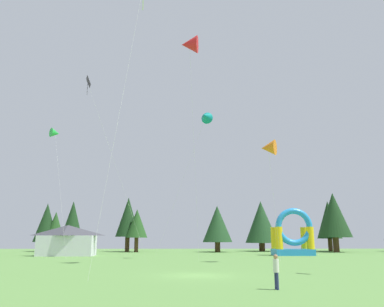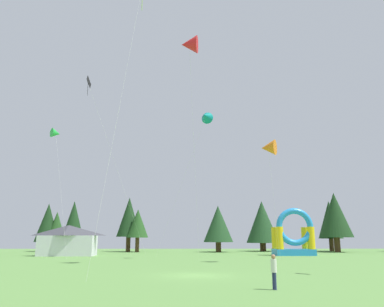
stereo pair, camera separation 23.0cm
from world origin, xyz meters
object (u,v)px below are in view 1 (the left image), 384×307
(person_near_camera, at_px, (276,269))
(festival_tent, at_px, (67,240))
(inflatable_orange_dome, at_px, (293,238))
(kite_orange_delta, at_px, (268,148))
(kite_black_diamond, at_px, (87,84))
(kite_red_delta, at_px, (190,45))
(kite_teal_delta, at_px, (206,117))
(kite_green_delta, at_px, (55,133))

(person_near_camera, height_order, festival_tent, festival_tent)
(person_near_camera, xyz_separation_m, inflatable_orange_dome, (10.96, 35.91, 1.41))
(kite_orange_delta, distance_m, festival_tent, 31.05)
(kite_black_diamond, xyz_separation_m, person_near_camera, (17.09, -26.53, -20.74))
(kite_red_delta, xyz_separation_m, inflatable_orange_dome, (15.11, 18.69, -20.00))
(kite_teal_delta, xyz_separation_m, festival_tent, (-18.94, 8.75, -15.39))
(kite_orange_delta, bearing_deg, kite_green_delta, 154.32)
(kite_red_delta, xyz_separation_m, kite_teal_delta, (2.19, 9.39, -4.95))
(kite_red_delta, bearing_deg, kite_orange_delta, 20.60)
(kite_black_diamond, height_order, inflatable_orange_dome, kite_black_diamond)
(kite_red_delta, xyz_separation_m, kite_orange_delta, (8.61, 3.24, -10.39))
(inflatable_orange_dome, distance_m, festival_tent, 31.86)
(kite_black_diamond, bearing_deg, inflatable_orange_dome, 18.48)
(kite_red_delta, distance_m, festival_tent, 31.99)
(person_near_camera, bearing_deg, kite_orange_delta, -30.27)
(kite_teal_delta, bearing_deg, inflatable_orange_dome, 35.74)
(kite_red_delta, distance_m, kite_teal_delta, 10.84)
(kite_orange_delta, height_order, inflatable_orange_dome, kite_orange_delta)
(kite_red_delta, xyz_separation_m, festival_tent, (-16.75, 18.14, -20.34))
(kite_black_diamond, xyz_separation_m, inflatable_orange_dome, (28.05, 9.37, -19.34))
(person_near_camera, bearing_deg, kite_green_delta, 16.49)
(kite_teal_delta, bearing_deg, kite_orange_delta, -43.81)
(kite_green_delta, xyz_separation_m, kite_black_diamond, (6.05, -7.19, 4.67))
(kite_orange_delta, relative_size, kite_black_diamond, 0.57)
(kite_green_delta, relative_size, kite_teal_delta, 0.97)
(kite_red_delta, height_order, kite_orange_delta, kite_red_delta)
(kite_green_delta, distance_m, inflatable_orange_dome, 37.19)
(kite_teal_delta, bearing_deg, kite_black_diamond, -179.71)
(kite_teal_delta, height_order, festival_tent, kite_teal_delta)
(kite_orange_delta, bearing_deg, kite_teal_delta, 136.19)
(kite_red_delta, relative_size, kite_teal_delta, 1.28)
(kite_red_delta, height_order, kite_green_delta, kite_red_delta)
(kite_green_delta, relative_size, festival_tent, 2.36)
(kite_green_delta, xyz_separation_m, person_near_camera, (23.14, -33.72, -16.08))
(kite_teal_delta, distance_m, festival_tent, 25.92)
(kite_red_delta, height_order, festival_tent, kite_red_delta)
(kite_red_delta, distance_m, inflatable_orange_dome, 31.27)
(kite_green_delta, xyz_separation_m, kite_teal_delta, (21.18, -7.11, 0.38))
(person_near_camera, bearing_deg, inflatable_orange_dome, -34.94)
(kite_green_delta, height_order, kite_orange_delta, kite_green_delta)
(person_near_camera, bearing_deg, festival_tent, 12.61)
(inflatable_orange_dome, height_order, festival_tent, inflatable_orange_dome)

